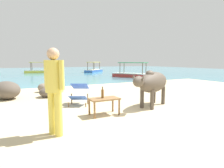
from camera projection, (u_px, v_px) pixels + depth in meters
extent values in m
cube|color=#CCB78E|center=(162.00, 120.00, 4.51)|extent=(18.00, 14.00, 0.04)
cube|color=teal|center=(42.00, 72.00, 23.92)|extent=(60.00, 36.00, 0.03)
cylinder|color=#4C4238|center=(152.00, 100.00, 5.37)|extent=(0.11, 0.11, 0.57)
cylinder|color=#4C4238|center=(142.00, 98.00, 5.56)|extent=(0.11, 0.11, 0.57)
cylinder|color=#4C4238|center=(163.00, 95.00, 6.06)|extent=(0.11, 0.11, 0.57)
cylinder|color=#4C4238|center=(154.00, 94.00, 6.25)|extent=(0.11, 0.11, 0.57)
ellipsoid|color=#4C4238|center=(153.00, 82.00, 5.75)|extent=(1.65, 1.22, 0.62)
ellipsoid|color=#4C4238|center=(138.00, 81.00, 4.97)|extent=(0.48, 0.41, 0.29)
cone|color=#4C4238|center=(144.00, 77.00, 4.87)|extent=(0.14, 0.14, 0.10)
cone|color=#4C4238|center=(134.00, 76.00, 5.04)|extent=(0.14, 0.14, 0.10)
ellipsoid|color=#4C4238|center=(150.00, 74.00, 5.50)|extent=(0.37, 0.35, 0.21)
cube|color=brown|center=(104.00, 99.00, 4.81)|extent=(0.76, 0.44, 0.04)
cylinder|color=brown|center=(113.00, 104.00, 5.15)|extent=(0.05, 0.05, 0.40)
cylinder|color=brown|center=(119.00, 107.00, 4.84)|extent=(0.05, 0.05, 0.40)
cylinder|color=brown|center=(89.00, 107.00, 4.84)|extent=(0.05, 0.05, 0.40)
cylinder|color=brown|center=(95.00, 110.00, 4.53)|extent=(0.05, 0.05, 0.40)
cylinder|color=brown|center=(103.00, 94.00, 4.81)|extent=(0.07, 0.07, 0.22)
cylinder|color=brown|center=(102.00, 88.00, 4.79)|extent=(0.03, 0.03, 0.06)
cylinder|color=black|center=(102.00, 87.00, 4.78)|extent=(0.03, 0.03, 0.02)
cylinder|color=brown|center=(86.00, 105.00, 5.66)|extent=(0.04, 0.04, 0.14)
cylinder|color=brown|center=(69.00, 105.00, 5.67)|extent=(0.04, 0.04, 0.14)
cylinder|color=brown|center=(88.00, 99.00, 6.06)|extent=(0.04, 0.04, 0.34)
cylinder|color=brown|center=(72.00, 99.00, 6.07)|extent=(0.04, 0.04, 0.34)
cube|color=#3D66C6|center=(78.00, 98.00, 5.85)|extent=(0.66, 0.63, 0.21)
cube|color=#3D66C6|center=(80.00, 86.00, 6.12)|extent=(0.68, 0.66, 0.23)
cylinder|color=#DBC64C|center=(52.00, 113.00, 3.56)|extent=(0.14, 0.14, 0.82)
cylinder|color=#DBC64C|center=(59.00, 114.00, 3.46)|extent=(0.14, 0.14, 0.82)
cylinder|color=#DBC64C|center=(54.00, 76.00, 3.42)|extent=(0.32, 0.32, 0.58)
cylinder|color=#DBC64C|center=(47.00, 74.00, 3.54)|extent=(0.09, 0.09, 0.52)
cylinder|color=#DBC64C|center=(62.00, 75.00, 3.30)|extent=(0.09, 0.09, 0.52)
sphere|color=tan|center=(53.00, 54.00, 3.37)|extent=(0.22, 0.22, 0.22)
ellipsoid|color=brown|center=(48.00, 92.00, 7.27)|extent=(0.90, 0.92, 0.37)
ellipsoid|color=gray|center=(43.00, 88.00, 8.39)|extent=(0.68, 0.70, 0.39)
ellipsoid|color=brown|center=(6.00, 90.00, 6.84)|extent=(1.31, 1.36, 0.65)
cube|color=gold|center=(41.00, 72.00, 22.37)|extent=(3.76, 1.92, 0.28)
cube|color=white|center=(41.00, 70.00, 22.35)|extent=(3.84, 1.99, 0.04)
cylinder|color=brown|center=(31.00, 67.00, 21.67)|extent=(0.06, 0.06, 0.95)
cylinder|color=brown|center=(32.00, 66.00, 22.41)|extent=(0.06, 0.06, 0.95)
cylinder|color=brown|center=(50.00, 67.00, 22.18)|extent=(0.06, 0.06, 0.95)
cylinder|color=brown|center=(51.00, 66.00, 22.92)|extent=(0.06, 0.06, 0.95)
cube|color=#EFD14C|center=(41.00, 62.00, 22.23)|extent=(2.67, 1.50, 0.06)
cube|color=#3866B7|center=(94.00, 71.00, 24.37)|extent=(3.30, 3.34, 0.28)
cube|color=white|center=(94.00, 70.00, 24.36)|extent=(3.39, 3.43, 0.04)
cylinder|color=brown|center=(94.00, 66.00, 25.44)|extent=(0.06, 0.06, 0.95)
cylinder|color=brown|center=(100.00, 66.00, 25.21)|extent=(0.06, 0.06, 0.95)
cylinder|color=brown|center=(88.00, 66.00, 23.39)|extent=(0.06, 0.06, 0.95)
cylinder|color=brown|center=(93.00, 66.00, 23.16)|extent=(0.06, 0.06, 0.95)
cube|color=#EFD14C|center=(94.00, 62.00, 24.24)|extent=(2.43, 2.46, 0.06)
cube|color=#C63833|center=(133.00, 75.00, 16.64)|extent=(2.77, 3.66, 0.28)
cube|color=white|center=(133.00, 74.00, 16.62)|extent=(2.86, 3.75, 0.04)
cylinder|color=brown|center=(120.00, 68.00, 16.82)|extent=(0.06, 0.06, 0.95)
cylinder|color=brown|center=(124.00, 68.00, 17.46)|extent=(0.06, 0.06, 0.95)
cylinder|color=brown|center=(142.00, 69.00, 15.67)|extent=(0.06, 0.06, 0.95)
cylinder|color=brown|center=(146.00, 69.00, 16.32)|extent=(0.06, 0.06, 0.95)
cube|color=#339356|center=(133.00, 63.00, 16.51)|extent=(2.08, 2.65, 0.06)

